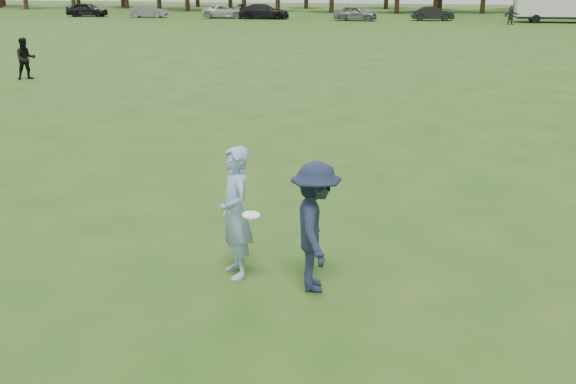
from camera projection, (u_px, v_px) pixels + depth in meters
The scene contains 13 objects.
ground at pixel (287, 269), 10.59m from camera, with size 200.00×200.00×0.00m, color #235016.
thrower at pixel (235, 213), 10.10m from camera, with size 0.74×0.49×2.03m, color #8BAED7.
defender at pixel (316, 227), 9.67m from camera, with size 1.24×0.72×1.93m, color #1B263D.
player_far_a at pixel (26, 59), 29.35m from camera, with size 0.88×0.68×1.80m, color black.
player_far_d at pixel (511, 15), 61.29m from camera, with size 1.55×0.49×1.67m, color #282828.
car_a at pixel (87, 10), 72.64m from camera, with size 1.75×4.36×1.49m, color black.
car_b at pixel (148, 11), 71.15m from camera, with size 1.37×3.94×1.30m, color slate.
car_c at pixel (226, 12), 70.17m from camera, with size 2.22×4.82×1.34m, color silver.
car_d at pixel (264, 11), 68.87m from camera, with size 2.09×5.15×1.50m, color black.
car_e at pixel (356, 13), 66.23m from camera, with size 1.70×4.23×1.44m, color slate.
car_f at pixel (433, 14), 66.36m from camera, with size 1.45×4.15×1.37m, color black.
disc_in_play at pixel (251, 215), 9.79m from camera, with size 0.28×0.28×0.06m.
cargo_trailer at pixel (560, 3), 63.27m from camera, with size 9.00×2.75×3.20m.
Camera 1 is at (1.92, -9.51, 4.43)m, focal length 42.00 mm.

